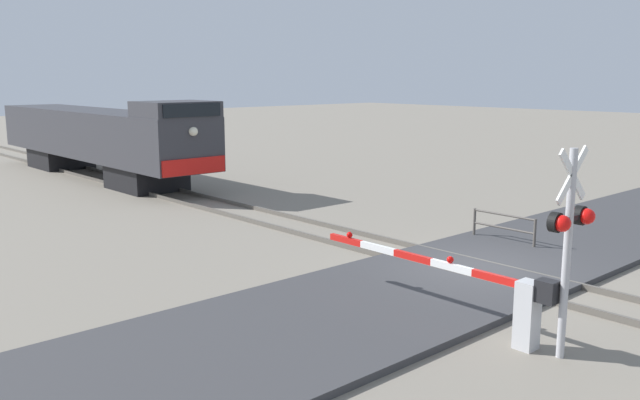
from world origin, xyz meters
name	(u,v)px	position (x,y,z in m)	size (l,w,h in m)	color
ground_plane	(475,273)	(0.00, 0.00, 0.00)	(160.00, 160.00, 0.00)	gray
rail_track_left	(458,276)	(-0.72, 0.00, 0.07)	(0.08, 80.00, 0.15)	#59544C
rail_track_right	(492,265)	(0.72, 0.00, 0.07)	(0.08, 80.00, 0.15)	#59544C
road_surface	(475,270)	(0.00, 0.00, 0.07)	(36.00, 4.88, 0.15)	#38383A
locomotive	(100,137)	(0.00, 21.74, 2.00)	(2.97, 17.86, 3.89)	black
crossing_signal	(570,231)	(-3.17, -4.01, 2.27)	(1.18, 0.33, 3.70)	#ADADB2
crossing_gate	(495,294)	(-3.28, -2.70, 0.85)	(0.36, 5.67, 1.37)	silver
guard_railing	(504,225)	(2.94, 1.10, 0.61)	(0.08, 2.09, 0.95)	#4C4742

